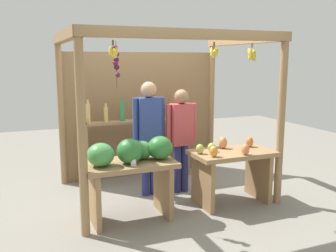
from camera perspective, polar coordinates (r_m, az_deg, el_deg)
ground_plane at (r=5.72m, az=-0.74°, el=-9.99°), size 12.00×12.00×0.00m
market_stall at (r=5.80m, az=-2.30°, el=4.14°), size 2.76×2.06×2.31m
fruit_counter_left at (r=4.61m, az=-5.60°, el=-5.82°), size 1.16×0.64×1.04m
fruit_counter_right at (r=5.23m, az=9.53°, el=-5.80°), size 1.11×0.64×0.90m
bottle_shelf_unit at (r=6.12m, az=-4.56°, el=-0.87°), size 1.76×0.22×1.36m
vendor_man at (r=5.38m, az=-2.90°, el=-0.29°), size 0.48×0.22×1.65m
vendor_woman at (r=5.51m, az=2.02°, el=-0.88°), size 0.48×0.21×1.54m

